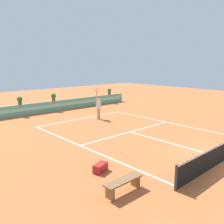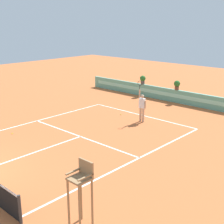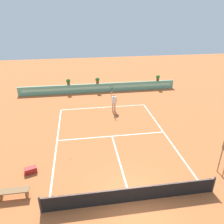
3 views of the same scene
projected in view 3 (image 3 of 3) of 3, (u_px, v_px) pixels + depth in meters
ground_plane at (113, 139)px, 16.60m from camera, size 60.00×60.00×0.00m
court_lines at (111, 134)px, 17.24m from camera, size 8.32×11.94×0.01m
net at (132, 194)px, 11.02m from camera, size 8.92×0.10×1.00m
back_wall_barrier at (99, 88)px, 25.67m from camera, size 18.00×0.21×1.00m
bench_courtside at (13, 192)px, 11.32m from camera, size 1.60×0.44×0.51m
gear_bag at (31, 170)px, 13.14m from camera, size 0.78×0.56×0.36m
tennis_player at (114, 101)px, 20.55m from camera, size 0.62×0.26×2.58m
tennis_ball_near_baseline at (94, 112)px, 20.89m from camera, size 0.07×0.07×0.07m
tennis_ball_mid_court at (70, 158)px, 14.43m from camera, size 0.07×0.07×0.07m
potted_plant_far_right at (158, 77)px, 26.26m from camera, size 0.48×0.48×0.72m
potted_plant_left at (68, 81)px, 24.82m from camera, size 0.48×0.48×0.72m
potted_plant_centre at (97, 80)px, 25.27m from camera, size 0.48×0.48×0.72m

